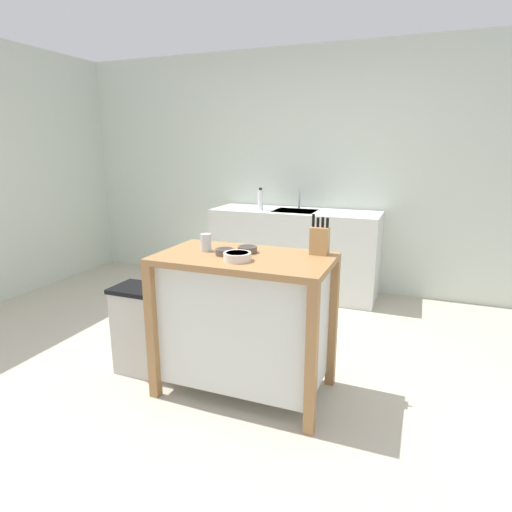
% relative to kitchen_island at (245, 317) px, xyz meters
% --- Properties ---
extents(ground_plane, '(6.75, 6.75, 0.00)m').
position_rel_kitchen_island_xyz_m(ground_plane, '(-0.17, 0.08, -0.51)').
color(ground_plane, '#BCB29E').
rests_on(ground_plane, ground).
extents(wall_back, '(5.75, 0.10, 2.60)m').
position_rel_kitchen_island_xyz_m(wall_back, '(-0.17, 2.38, 0.79)').
color(wall_back, silver).
rests_on(wall_back, ground).
extents(wall_left, '(0.10, 2.90, 2.60)m').
position_rel_kitchen_island_xyz_m(wall_left, '(-3.05, 0.93, 0.79)').
color(wall_left, beige).
rests_on(wall_left, ground).
extents(kitchen_island, '(1.08, 0.62, 0.92)m').
position_rel_kitchen_island_xyz_m(kitchen_island, '(0.00, 0.00, 0.00)').
color(kitchen_island, '#9E7042').
rests_on(kitchen_island, ground).
extents(knife_block, '(0.11, 0.09, 0.25)m').
position_rel_kitchen_island_xyz_m(knife_block, '(0.42, 0.21, 0.50)').
color(knife_block, tan).
rests_on(knife_block, kitchen_island).
extents(bowl_ceramic_wide, '(0.12, 0.12, 0.04)m').
position_rel_kitchen_island_xyz_m(bowl_ceramic_wide, '(-0.01, 0.09, 0.43)').
color(bowl_ceramic_wide, '#564C47').
rests_on(bowl_ceramic_wide, kitchen_island).
extents(bowl_stoneware_deep, '(0.16, 0.16, 0.05)m').
position_rel_kitchen_island_xyz_m(bowl_stoneware_deep, '(0.01, -0.13, 0.43)').
color(bowl_stoneware_deep, silver).
rests_on(bowl_stoneware_deep, kitchen_island).
extents(bowl_ceramic_small, '(0.12, 0.12, 0.04)m').
position_rel_kitchen_island_xyz_m(bowl_ceramic_small, '(-0.12, -0.03, 0.43)').
color(bowl_ceramic_small, '#564C47').
rests_on(bowl_ceramic_small, kitchen_island).
extents(drinking_cup, '(0.07, 0.07, 0.11)m').
position_rel_kitchen_island_xyz_m(drinking_cup, '(-0.27, 0.02, 0.46)').
color(drinking_cup, silver).
rests_on(drinking_cup, kitchen_island).
extents(trash_bin, '(0.36, 0.28, 0.63)m').
position_rel_kitchen_island_xyz_m(trash_bin, '(-0.78, -0.03, -0.20)').
color(trash_bin, '#B7B2A8').
rests_on(trash_bin, ground).
extents(sink_counter, '(1.78, 0.60, 0.91)m').
position_rel_kitchen_island_xyz_m(sink_counter, '(-0.27, 2.03, -0.06)').
color(sink_counter, silver).
rests_on(sink_counter, ground).
extents(sink_faucet, '(0.02, 0.02, 0.22)m').
position_rel_kitchen_island_xyz_m(sink_faucet, '(-0.27, 2.17, 0.51)').
color(sink_faucet, '#B7BCC1').
rests_on(sink_faucet, sink_counter).
extents(bottle_dish_soap, '(0.06, 0.06, 0.24)m').
position_rel_kitchen_island_xyz_m(bottle_dish_soap, '(-0.63, 1.93, 0.51)').
color(bottle_dish_soap, white).
rests_on(bottle_dish_soap, sink_counter).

